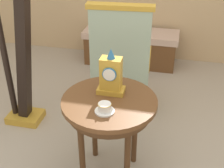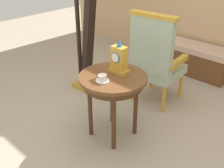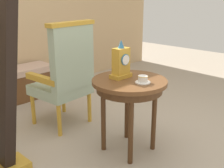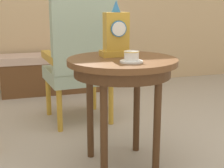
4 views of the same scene
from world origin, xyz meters
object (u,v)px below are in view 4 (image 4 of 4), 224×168
Objects in this scene: side_table at (122,72)px; mantel_clock at (117,34)px; teacup_left at (131,57)px; armchair at (81,55)px; window_bench at (53,73)px.

mantel_clock reaches higher than side_table.
side_table is at bearing -87.04° from mantel_clock.
armchair reaches higher than teacup_left.
side_table is 2.04× the size of mantel_clock.
mantel_clock is at bearing -84.16° from armchair.
armchair is at bearing 95.52° from side_table.
side_table is 1.98m from window_bench.
teacup_left is (0.00, -0.14, 0.11)m from side_table.
teacup_left is 0.97m from armchair.
armchair is at bearing 94.86° from teacup_left.
mantel_clock is (-0.00, 0.09, 0.22)m from side_table.
teacup_left is 0.11× the size of armchair.
side_table is 0.24m from mantel_clock.
teacup_left is at bearing -88.15° from mantel_clock.
mantel_clock is (-0.01, 0.24, 0.11)m from teacup_left.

